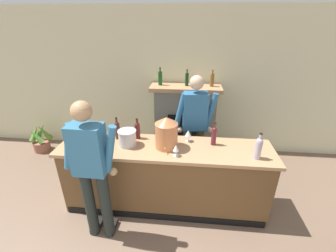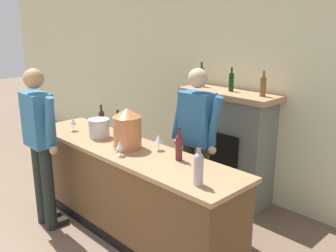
# 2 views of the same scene
# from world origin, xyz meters

# --- Properties ---
(wall_back_panel) EXTENTS (12.00, 0.07, 2.75)m
(wall_back_panel) POSITION_xyz_m (0.00, 4.44, 1.38)
(wall_back_panel) COLOR beige
(wall_back_panel) RESTS_ON ground_plane
(bar_counter) EXTENTS (2.82, 0.67, 0.98)m
(bar_counter) POSITION_xyz_m (0.17, 2.71, 0.49)
(bar_counter) COLOR brown
(bar_counter) RESTS_ON ground_plane
(fireplace_stone) EXTENTS (1.28, 0.52, 1.73)m
(fireplace_stone) POSITION_xyz_m (0.39, 4.18, 0.72)
(fireplace_stone) COLOR slate
(fireplace_stone) RESTS_ON ground_plane
(potted_plant_corner) EXTENTS (0.40, 0.37, 0.65)m
(potted_plant_corner) POSITION_xyz_m (-2.57, 3.97, 0.25)
(potted_plant_corner) COLOR #955A48
(potted_plant_corner) RESTS_ON ground_plane
(person_customer) EXTENTS (0.66, 0.31, 1.79)m
(person_customer) POSITION_xyz_m (-0.58, 2.12, 0.99)
(person_customer) COLOR #222826
(person_customer) RESTS_ON ground_plane
(person_bartender) EXTENTS (0.66, 0.33, 1.78)m
(person_bartender) POSITION_xyz_m (0.56, 3.36, 0.99)
(person_bartender) COLOR #424029
(person_bartender) RESTS_ON ground_plane
(copper_dispenser) EXTENTS (0.30, 0.33, 0.42)m
(copper_dispenser) POSITION_xyz_m (0.19, 2.71, 1.19)
(copper_dispenser) COLOR #C07345
(copper_dispenser) RESTS_ON bar_counter
(ice_bucket_steel) EXTENTS (0.24, 0.24, 0.21)m
(ice_bucket_steel) POSITION_xyz_m (-0.33, 2.71, 1.09)
(ice_bucket_steel) COLOR silver
(ice_bucket_steel) RESTS_ON bar_counter
(wine_bottle_chardonnay_pale) EXTENTS (0.07, 0.07, 0.32)m
(wine_bottle_chardonnay_pale) POSITION_xyz_m (-0.51, 2.88, 1.12)
(wine_bottle_chardonnay_pale) COLOR #4A2123
(wine_bottle_chardonnay_pale) RESTS_ON bar_counter
(wine_bottle_riesling_slim) EXTENTS (0.07, 0.07, 0.32)m
(wine_bottle_riesling_slim) POSITION_xyz_m (0.80, 2.84, 1.12)
(wine_bottle_riesling_slim) COLOR #5B1D27
(wine_bottle_riesling_slim) RESTS_ON bar_counter
(wine_bottle_rose_blush) EXTENTS (0.08, 0.08, 0.34)m
(wine_bottle_rose_blush) POSITION_xyz_m (1.29, 2.55, 1.13)
(wine_bottle_rose_blush) COLOR #B2A7B9
(wine_bottle_rose_blush) RESTS_ON bar_counter
(wine_bottle_port_short) EXTENTS (0.07, 0.07, 0.30)m
(wine_bottle_port_short) POSITION_xyz_m (-0.24, 2.91, 1.11)
(wine_bottle_port_short) COLOR #561D1F
(wine_bottle_port_short) RESTS_ON bar_counter
(wine_glass_front_right) EXTENTS (0.08, 0.08, 0.15)m
(wine_glass_front_right) POSITION_xyz_m (0.32, 2.51, 1.09)
(wine_glass_front_right) COLOR silver
(wine_glass_front_right) RESTS_ON bar_counter
(wine_glass_mid_counter) EXTENTS (0.09, 0.09, 0.17)m
(wine_glass_mid_counter) POSITION_xyz_m (0.46, 2.89, 1.10)
(wine_glass_mid_counter) COLOR silver
(wine_glass_mid_counter) RESTS_ON bar_counter
(wine_glass_near_bucket) EXTENTS (0.09, 0.09, 0.15)m
(wine_glass_near_bucket) POSITION_xyz_m (-0.75, 2.63, 1.09)
(wine_glass_near_bucket) COLOR silver
(wine_glass_near_bucket) RESTS_ON bar_counter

